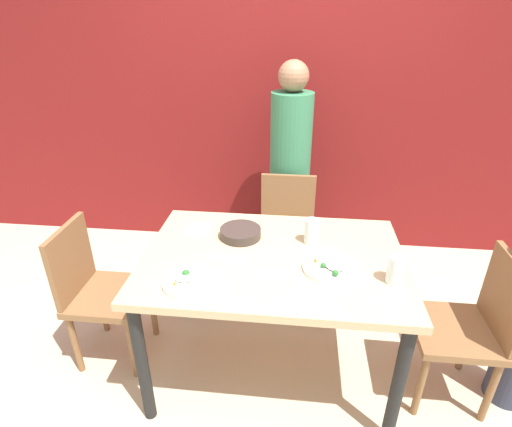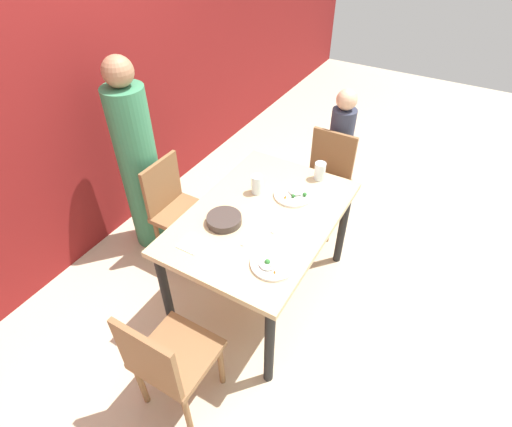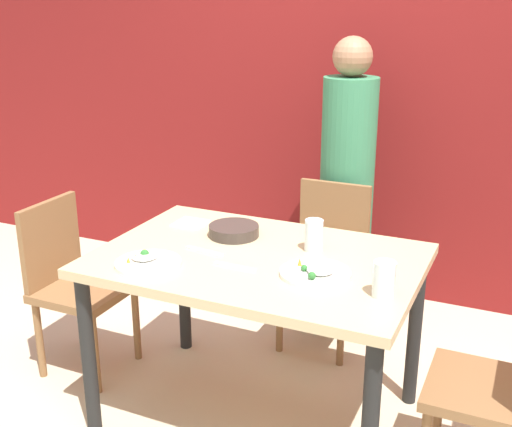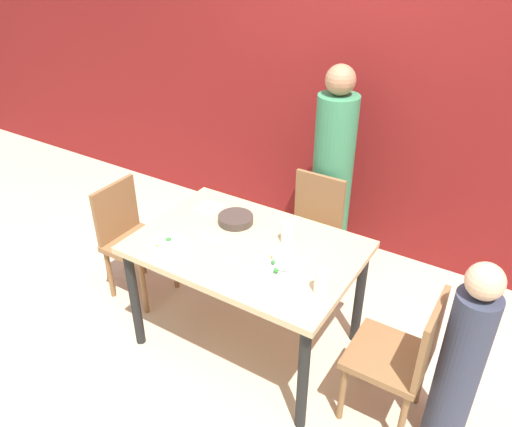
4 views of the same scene
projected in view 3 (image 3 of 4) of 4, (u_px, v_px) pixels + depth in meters
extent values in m
plane|color=beige|center=(258.00, 415.00, 2.85)|extent=(10.00, 10.00, 0.00)
cube|color=maroon|center=(364.00, 72.00, 3.72)|extent=(10.00, 0.06, 2.70)
cube|color=tan|center=(258.00, 260.00, 2.61)|extent=(1.30, 0.89, 0.04)
cylinder|color=black|center=(89.00, 356.00, 2.63)|extent=(0.06, 0.06, 0.72)
cylinder|color=black|center=(184.00, 284.00, 3.30)|extent=(0.06, 0.06, 0.72)
cylinder|color=black|center=(415.00, 331.00, 2.83)|extent=(0.06, 0.06, 0.72)
cube|color=brown|center=(322.00, 271.00, 3.31)|extent=(0.40, 0.40, 0.04)
cube|color=brown|center=(334.00, 219.00, 3.40)|extent=(0.38, 0.03, 0.41)
cylinder|color=brown|center=(280.00, 316.00, 3.31)|extent=(0.04, 0.04, 0.40)
cylinder|color=brown|center=(341.00, 329.00, 3.18)|extent=(0.04, 0.04, 0.40)
cylinder|color=brown|center=(302.00, 291.00, 3.59)|extent=(0.04, 0.04, 0.40)
cylinder|color=brown|center=(359.00, 302.00, 3.46)|extent=(0.04, 0.04, 0.40)
cube|color=brown|center=(484.00, 390.00, 2.30)|extent=(0.40, 0.40, 0.04)
cylinder|color=brown|center=(439.00, 406.00, 2.58)|extent=(0.04, 0.04, 0.40)
cube|color=brown|center=(85.00, 290.00, 3.09)|extent=(0.40, 0.40, 0.04)
cube|color=brown|center=(50.00, 242.00, 3.09)|extent=(0.03, 0.38, 0.41)
cylinder|color=brown|center=(95.00, 354.00, 2.95)|extent=(0.04, 0.04, 0.40)
cylinder|color=brown|center=(136.00, 323.00, 3.24)|extent=(0.04, 0.04, 0.40)
cylinder|color=brown|center=(39.00, 339.00, 3.08)|extent=(0.04, 0.04, 0.40)
cylinder|color=brown|center=(84.00, 311.00, 3.37)|extent=(0.04, 0.04, 0.40)
cylinder|color=#387F56|center=(346.00, 202.00, 3.57)|extent=(0.30, 0.30, 1.37)
sphere|color=#9E7051|center=(353.00, 56.00, 3.32)|extent=(0.21, 0.21, 0.21)
cylinder|color=#3D332D|center=(234.00, 231.00, 2.82)|extent=(0.22, 0.22, 0.05)
cylinder|color=#BC5123|center=(234.00, 226.00, 2.81)|extent=(0.19, 0.19, 0.01)
cylinder|color=white|center=(148.00, 263.00, 2.51)|extent=(0.26, 0.26, 0.02)
ellipsoid|color=white|center=(144.00, 256.00, 2.53)|extent=(0.10, 0.10, 0.02)
cone|color=orange|center=(128.00, 260.00, 2.49)|extent=(0.02, 0.02, 0.02)
cone|color=orange|center=(140.00, 253.00, 2.55)|extent=(0.01, 0.01, 0.03)
cone|color=orange|center=(136.00, 257.00, 2.51)|extent=(0.02, 0.02, 0.03)
sphere|color=#2D702D|center=(145.00, 254.00, 2.53)|extent=(0.04, 0.04, 0.04)
cylinder|color=white|center=(315.00, 273.00, 2.42)|extent=(0.27, 0.27, 0.02)
ellipsoid|color=white|center=(320.00, 270.00, 2.40)|extent=(0.10, 0.10, 0.02)
cone|color=orange|center=(300.00, 262.00, 2.46)|extent=(0.02, 0.02, 0.03)
sphere|color=#2D702D|center=(312.00, 276.00, 2.34)|extent=(0.03, 0.03, 0.03)
sphere|color=#2D702D|center=(304.00, 268.00, 2.41)|extent=(0.03, 0.03, 0.03)
cylinder|color=silver|center=(314.00, 235.00, 2.64)|extent=(0.08, 0.08, 0.13)
cylinder|color=silver|center=(384.00, 279.00, 2.23)|extent=(0.08, 0.08, 0.13)
cube|color=white|center=(190.00, 223.00, 2.98)|extent=(0.14, 0.14, 0.01)
cube|color=silver|center=(235.00, 266.00, 2.50)|extent=(0.18, 0.03, 0.01)
cube|color=silver|center=(204.00, 251.00, 2.65)|extent=(0.18, 0.04, 0.01)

